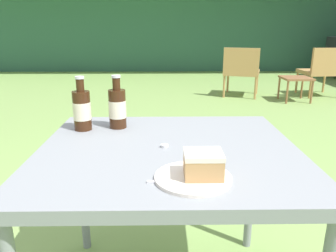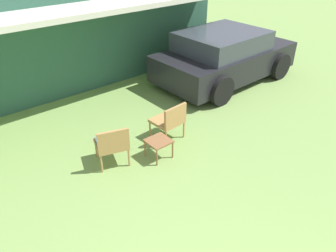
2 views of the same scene
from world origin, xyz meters
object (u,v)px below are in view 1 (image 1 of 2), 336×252
object	(u,v)px
cake_on_plate	(199,170)
cola_bottle_near	(117,108)
cola_bottle_far	(82,109)
wicker_chair_cushioned	(242,69)
wicker_chair_plain	(322,69)
patio_table	(168,164)
garden_side_table	(296,80)

from	to	relation	value
cake_on_plate	cola_bottle_near	size ratio (longest dim) A/B	0.98
cola_bottle_far	wicker_chair_cushioned	bearing A→B (deg)	68.07
wicker_chair_plain	cake_on_plate	size ratio (longest dim) A/B	3.60
wicker_chair_plain	cola_bottle_near	size ratio (longest dim) A/B	3.54
patio_table	cake_on_plate	distance (m)	0.28
wicker_chair_cushioned	cola_bottle_near	xyz separation A→B (m)	(-1.47, -3.97, 0.34)
cake_on_plate	cola_bottle_far	bearing A→B (deg)	132.60
wicker_chair_plain	cola_bottle_near	xyz separation A→B (m)	(-2.77, -3.94, 0.34)
garden_side_table	wicker_chair_cushioned	bearing A→B (deg)	153.76
garden_side_table	cake_on_plate	xyz separation A→B (m)	(-1.93, -4.10, 0.41)
cake_on_plate	cola_bottle_far	size ratio (longest dim) A/B	0.98
wicker_chair_cushioned	cola_bottle_far	world-z (taller)	cola_bottle_far
garden_side_table	patio_table	distance (m)	4.35
wicker_chair_cushioned	wicker_chair_plain	size ratio (longest dim) A/B	1.00
garden_side_table	cola_bottle_far	xyz separation A→B (m)	(-2.36, -3.62, 0.46)
wicker_chair_cushioned	garden_side_table	size ratio (longest dim) A/B	1.89
wicker_chair_cushioned	cola_bottle_far	distance (m)	4.32
garden_side_table	cake_on_plate	bearing A→B (deg)	-115.19
wicker_chair_cushioned	cola_bottle_far	bearing A→B (deg)	86.09
cake_on_plate	cola_bottle_far	world-z (taller)	cola_bottle_far
wicker_chair_plain	garden_side_table	distance (m)	0.66
wicker_chair_cushioned	cake_on_plate	size ratio (longest dim) A/B	3.60
cake_on_plate	cola_bottle_far	xyz separation A→B (m)	(-0.43, 0.47, 0.06)
patio_table	cake_on_plate	world-z (taller)	cake_on_plate
cake_on_plate	cola_bottle_near	world-z (taller)	cola_bottle_near
wicker_chair_plain	patio_table	bearing A→B (deg)	54.70
wicker_chair_cushioned	cake_on_plate	distance (m)	4.63
wicker_chair_cushioned	garden_side_table	distance (m)	0.85
cola_bottle_far	wicker_chair_plain	bearing A→B (deg)	53.72
cola_bottle_near	patio_table	bearing A→B (deg)	-49.55
patio_table	cake_on_plate	xyz separation A→B (m)	(0.08, -0.25, 0.09)
cake_on_plate	cola_bottle_near	distance (m)	0.58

